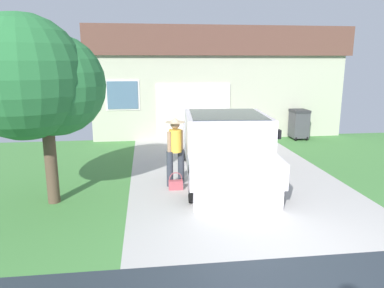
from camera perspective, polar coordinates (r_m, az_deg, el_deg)
name	(u,v)px	position (r m, az deg, el deg)	size (l,w,h in m)	color
pickup_truck	(225,149)	(9.18, 5.14, -0.82)	(2.35, 5.43, 1.68)	silver
person_with_hat	(175,148)	(8.60, -2.64, -0.56)	(0.45, 0.45, 1.65)	#333842
handbag	(176,184)	(8.50, -2.56, -6.30)	(0.33, 0.15, 0.42)	#B24C56
house_with_garage	(207,79)	(17.21, 2.32, 10.23)	(10.04, 7.26, 4.20)	#B6B89F
front_yard_tree	(37,79)	(7.75, -23.22, 9.32)	(2.68, 2.56, 3.81)	brown
wheeled_trash_bin	(299,123)	(14.40, 16.44, 3.13)	(0.60, 0.72, 1.14)	#424247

